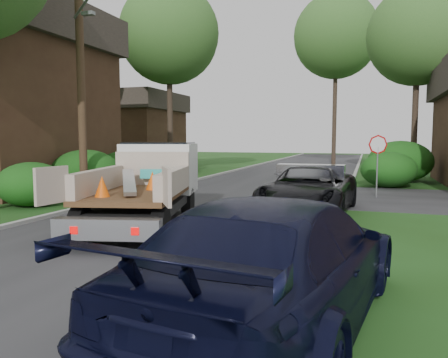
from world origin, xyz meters
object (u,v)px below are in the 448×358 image
utility_pole (81,62)px  navy_suv (278,261)px  tree_right_far (418,36)px  black_pickup (309,190)px  flatbed_truck (151,179)px  house_left_far (129,129)px  tree_left_far (169,34)px  stop_sign (378,153)px  tree_center_far (336,36)px  tree_left_back (42,27)px

utility_pole → navy_suv: bearing=-43.6°
tree_right_far → navy_suv: size_ratio=2.03×
black_pickup → flatbed_truck: bearing=-143.7°
house_left_far → tree_left_far: bearing=-39.8°
stop_sign → flatbed_truck: 9.44m
tree_right_far → flatbed_truck: size_ratio=1.84×
flatbed_truck → utility_pole: bearing=131.9°
stop_sign → utility_pole: (-10.68, -4.02, 3.40)m
tree_right_far → flatbed_truck: 21.28m
utility_pole → flatbed_truck: size_ratio=1.60×
flatbed_truck → navy_suv: bearing=-63.8°
tree_left_far → tree_center_far: (9.50, 13.00, 2.00)m
tree_center_far → black_pickup: 27.50m
tree_center_far → tree_left_back: bearing=-133.3°
black_pickup → navy_suv: (0.68, -8.36, 0.08)m
stop_sign → tree_left_back: bearing=168.2°
utility_pole → tree_left_far: 12.77m
stop_sign → black_pickup: 5.06m
utility_pole → flatbed_truck: bearing=-34.5°
tree_right_far → tree_left_back: tree_left_back is taller
tree_left_back → navy_suv: tree_left_back is taller
tree_left_far → navy_suv: (11.30, -20.86, -8.16)m
house_left_far → tree_left_back: 10.79m
tree_right_far → utility_pole: bearing=-130.8°
utility_pole → flatbed_truck: utility_pole is taller
stop_sign → tree_left_far: tree_left_far is taller
utility_pole → tree_left_far: bearing=99.5°
tree_right_far → tree_center_far: bearing=118.8°
tree_left_back → black_pickup: 20.81m
navy_suv → tree_left_back: bearing=-35.0°
house_left_far → navy_suv: 31.19m
flatbed_truck → navy_suv: size_ratio=1.11×
stop_sign → tree_left_far: (-12.70, 8.00, 7.20)m
tree_center_far → black_pickup: tree_center_far is taller
black_pickup → navy_suv: navy_suv is taller
tree_left_back → black_pickup: size_ratio=2.24×
tree_right_far → stop_sign: bearing=-101.8°
house_left_far → tree_right_far: (21.00, -2.00, 5.43)m
stop_sign → navy_suv: bearing=-96.2°
house_left_far → tree_left_far: 9.81m
tree_right_far → house_left_far: bearing=174.6°
tree_left_far → tree_left_back: bearing=-148.4°
black_pickup → house_left_far: bearing=137.4°
tree_center_far → flatbed_truck: bearing=-96.1°
utility_pole → house_left_far: (-8.02, 17.02, -2.12)m
tree_right_far → tree_left_back: size_ratio=0.96×
tree_left_far → flatbed_truck: size_ratio=1.95×
tree_right_far → tree_center_far: tree_center_far is taller
house_left_far → flatbed_truck: (12.52, -20.11, -1.84)m
stop_sign → flatbed_truck: size_ratio=0.40×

